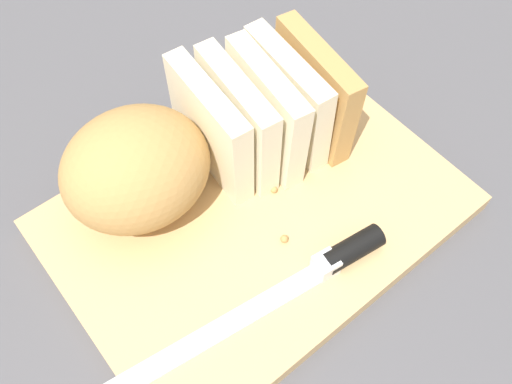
# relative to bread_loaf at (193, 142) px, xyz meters

# --- Properties ---
(ground_plane) EXTENTS (3.00, 3.00, 0.00)m
(ground_plane) POSITION_rel_bread_loaf_xyz_m (0.02, -0.07, -0.07)
(ground_plane) COLOR #4C4C51
(cutting_board) EXTENTS (0.38, 0.28, 0.02)m
(cutting_board) POSITION_rel_bread_loaf_xyz_m (0.02, -0.07, -0.06)
(cutting_board) COLOR tan
(cutting_board) RESTS_ON ground_plane
(bread_loaf) EXTENTS (0.28, 0.15, 0.10)m
(bread_loaf) POSITION_rel_bread_loaf_xyz_m (0.00, 0.00, 0.00)
(bread_loaf) COLOR tan
(bread_loaf) RESTS_ON cutting_board
(bread_knife) EXTENTS (0.27, 0.05, 0.02)m
(bread_knife) POSITION_rel_bread_loaf_xyz_m (0.02, -0.15, -0.04)
(bread_knife) COLOR silver
(bread_knife) RESTS_ON cutting_board
(crumb_near_knife) EXTENTS (0.01, 0.01, 0.01)m
(crumb_near_knife) POSITION_rel_bread_loaf_xyz_m (0.05, -0.06, -0.05)
(crumb_near_knife) COLOR tan
(crumb_near_knife) RESTS_ON cutting_board
(crumb_near_loaf) EXTENTS (0.01, 0.01, 0.01)m
(crumb_near_loaf) POSITION_rel_bread_loaf_xyz_m (0.02, -0.11, -0.05)
(crumb_near_loaf) COLOR tan
(crumb_near_loaf) RESTS_ON cutting_board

